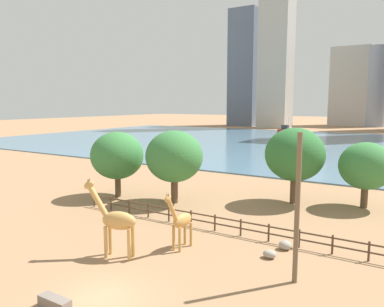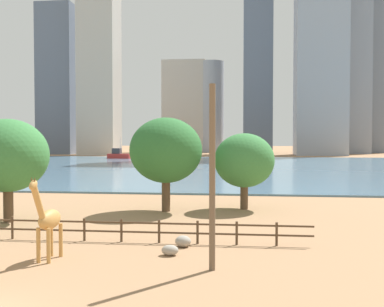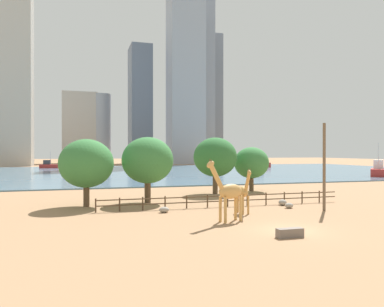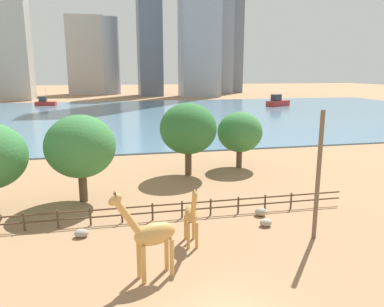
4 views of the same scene
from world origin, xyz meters
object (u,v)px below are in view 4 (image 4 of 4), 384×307
(utility_pole, at_px, (318,176))
(boulder_near_fence, at_px, (81,233))
(tree_right_tall, at_px, (240,132))
(boat_tug, at_px, (45,103))
(giraffe_tall, at_px, (191,215))
(boulder_by_pole, at_px, (261,212))
(tree_center_broad, at_px, (188,129))
(giraffe_companion, at_px, (151,235))
(tree_left_large, at_px, (80,147))
(boulder_small, at_px, (266,223))
(boat_ferry, at_px, (278,102))

(utility_pole, xyz_separation_m, boulder_near_fence, (-14.82, 3.35, -3.91))
(tree_right_tall, bearing_deg, boat_tug, 111.97)
(giraffe_tall, distance_m, boulder_by_pole, 7.27)
(tree_center_broad, bearing_deg, giraffe_companion, -107.21)
(boulder_near_fence, relative_size, tree_left_large, 0.13)
(utility_pole, relative_size, tree_left_large, 1.15)
(boulder_small, relative_size, tree_left_large, 0.12)
(giraffe_tall, height_order, boulder_small, giraffe_tall)
(utility_pole, distance_m, tree_center_broad, 17.21)
(tree_right_tall, height_order, boat_ferry, tree_right_tall)
(boat_ferry, bearing_deg, giraffe_tall, -146.26)
(giraffe_companion, xyz_separation_m, boulder_small, (8.52, 4.96, -2.17))
(utility_pole, relative_size, boat_ferry, 1.00)
(giraffe_tall, relative_size, boulder_by_pole, 4.84)
(utility_pole, distance_m, tree_right_tall, 18.40)
(giraffe_companion, distance_m, boulder_small, 10.09)
(utility_pole, height_order, boulder_by_pole, utility_pole)
(giraffe_tall, bearing_deg, giraffe_companion, -37.11)
(boulder_small, bearing_deg, boat_ferry, 64.65)
(boulder_small, height_order, tree_center_broad, tree_center_broad)
(giraffe_companion, height_order, utility_pole, utility_pole)
(utility_pole, bearing_deg, tree_left_large, 145.42)
(giraffe_companion, bearing_deg, boulder_small, -167.33)
(utility_pole, bearing_deg, boat_ferry, 66.59)
(tree_center_broad, height_order, boat_ferry, tree_center_broad)
(utility_pole, xyz_separation_m, boat_ferry, (36.64, 84.62, -2.79))
(boulder_by_pole, relative_size, tree_right_tall, 0.14)
(boulder_near_fence, distance_m, boat_tug, 98.99)
(tree_right_tall, relative_size, boat_ferry, 0.75)
(tree_right_tall, distance_m, boat_ferry, 75.16)
(boat_tug, bearing_deg, boulder_by_pole, -65.55)
(boulder_small, bearing_deg, giraffe_companion, -149.80)
(giraffe_companion, bearing_deg, boat_tug, -95.95)
(giraffe_tall, height_order, tree_left_large, tree_left_large)
(boulder_near_fence, bearing_deg, utility_pole, -12.73)
(utility_pole, distance_m, tree_left_large, 18.36)
(giraffe_tall, distance_m, tree_right_tall, 20.01)
(tree_right_tall, bearing_deg, boulder_by_pole, -102.80)
(utility_pole, height_order, boulder_near_fence, utility_pole)
(boat_tug, bearing_deg, utility_pole, -65.26)
(tree_left_large, xyz_separation_m, tree_center_broad, (10.16, 6.06, 0.22))
(boulder_small, xyz_separation_m, tree_left_large, (-12.79, 8.00, 4.40))
(giraffe_companion, bearing_deg, giraffe_tall, -148.17)
(tree_center_broad, relative_size, boat_tug, 1.21)
(tree_left_large, distance_m, boat_ferry, 90.53)
(boat_ferry, distance_m, boat_tug, 70.52)
(giraffe_tall, distance_m, tree_center_broad, 16.28)
(boulder_small, bearing_deg, boulder_near_fence, 175.73)
(boulder_near_fence, height_order, tree_right_tall, tree_right_tall)
(boulder_by_pole, bearing_deg, tree_center_broad, 104.03)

